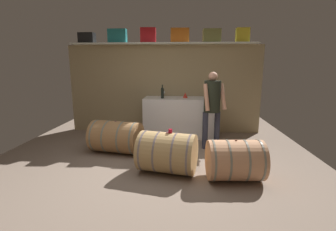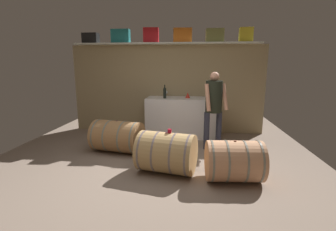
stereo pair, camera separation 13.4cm
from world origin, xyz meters
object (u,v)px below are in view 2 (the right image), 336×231
object	(u,v)px
red_funnel	(188,95)
wine_barrel_flank	(234,161)
toolcase_black	(91,38)
toolcase_olive	(215,36)
toolcase_red	(151,35)
wine_glass	(166,92)
wine_bottle_dark	(165,93)
wine_bottle_clear	(209,94)
tasting_cup	(170,131)
winemaker_pouring	(214,102)
wine_barrel_near	(167,152)
toolcase_orange	(183,36)
toolcase_teal	(121,36)
wine_barrel_far	(117,136)
work_cabinet	(182,117)
toolcase_yellow	(246,35)

from	to	relation	value
red_funnel	wine_barrel_flank	xyz separation A→B (m)	(0.73, -2.26, -0.67)
toolcase_black	red_funnel	size ratio (longest dim) A/B	2.93
toolcase_olive	toolcase_black	bearing A→B (deg)	179.42
toolcase_red	toolcase_olive	xyz separation A→B (m)	(1.47, 0.00, -0.02)
toolcase_red	wine_glass	bearing A→B (deg)	-7.87
wine_bottle_dark	wine_bottle_clear	distance (m)	1.00
wine_bottle_dark	red_funnel	world-z (taller)	wine_bottle_dark
tasting_cup	wine_bottle_dark	bearing A→B (deg)	98.80
wine_barrel_flank	winemaker_pouring	xyz separation A→B (m)	(-0.20, 1.42, 0.64)
wine_barrel_near	tasting_cup	world-z (taller)	tasting_cup
toolcase_black	tasting_cup	distance (m)	3.53
red_funnel	toolcase_orange	bearing A→B (deg)	121.50
winemaker_pouring	red_funnel	bearing A→B (deg)	-82.65
toolcase_teal	wine_bottle_dark	bearing A→B (deg)	-18.36
toolcase_olive	wine_bottle_clear	xyz separation A→B (m)	(-0.12, -0.49, -1.28)
toolcase_teal	wine_barrel_far	distance (m)	2.52
tasting_cup	winemaker_pouring	size ratio (longest dim) A/B	0.04
toolcase_black	work_cabinet	size ratio (longest dim) A/B	0.23
wine_glass	red_funnel	bearing A→B (deg)	-21.91
work_cabinet	winemaker_pouring	bearing A→B (deg)	-51.09
wine_glass	wine_barrel_near	world-z (taller)	wine_glass
toolcase_olive	toolcase_yellow	size ratio (longest dim) A/B	1.25
toolcase_orange	wine_bottle_clear	distance (m)	1.51
toolcase_olive	wine_bottle_clear	size ratio (longest dim) A/B	1.47
wine_bottle_clear	wine_barrel_far	world-z (taller)	wine_bottle_clear
toolcase_orange	wine_barrel_near	size ratio (longest dim) A/B	0.43
toolcase_orange	red_funnel	bearing A→B (deg)	-61.83
work_cabinet	wine_barrel_flank	size ratio (longest dim) A/B	1.97
toolcase_orange	wine_bottle_dark	world-z (taller)	toolcase_orange
toolcase_teal	wine_bottle_dark	world-z (taller)	toolcase_teal
wine_barrel_near	toolcase_olive	bearing A→B (deg)	82.13
toolcase_teal	work_cabinet	size ratio (longest dim) A/B	0.26
toolcase_black	toolcase_teal	world-z (taller)	toolcase_teal
work_cabinet	wine_bottle_clear	world-z (taller)	wine_bottle_clear
wine_barrel_far	toolcase_yellow	bearing A→B (deg)	40.57
wine_barrel_flank	wine_barrel_far	bearing A→B (deg)	149.46
work_cabinet	tasting_cup	bearing A→B (deg)	-92.50
toolcase_olive	wine_barrel_flank	size ratio (longest dim) A/B	0.48
red_funnel	tasting_cup	bearing A→B (deg)	-96.27
toolcase_orange	work_cabinet	distance (m)	1.89
toolcase_teal	work_cabinet	xyz separation A→B (m)	(1.48, -0.25, -1.87)
wine_glass	wine_barrel_flank	bearing A→B (deg)	-62.94
wine_bottle_dark	winemaker_pouring	world-z (taller)	winemaker_pouring
wine_barrel_near	wine_barrel_flank	bearing A→B (deg)	1.42
winemaker_pouring	wine_barrel_far	bearing A→B (deg)	-13.12
toolcase_red	wine_barrel_far	distance (m)	2.55
toolcase_orange	red_funnel	world-z (taller)	toolcase_orange
toolcase_black	wine_barrel_flank	distance (m)	4.44
wine_glass	toolcase_teal	bearing A→B (deg)	178.73
red_funnel	toolcase_olive	bearing A→B (deg)	22.10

